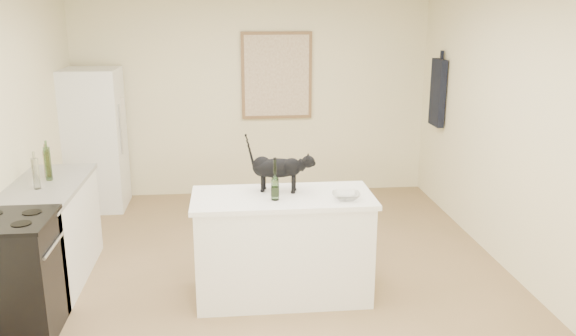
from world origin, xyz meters
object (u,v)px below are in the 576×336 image
(stove, at_px, (15,278))
(black_cat, at_px, (277,171))
(glass_bowl, at_px, (346,196))
(wine_bottle, at_px, (275,182))
(fridge, at_px, (94,140))

(stove, bearing_deg, black_cat, 14.46)
(glass_bowl, bearing_deg, stove, -174.53)
(wine_bottle, bearing_deg, fridge, 126.70)
(fridge, xyz_separation_m, wine_bottle, (1.98, -2.66, 0.20))
(stove, relative_size, fridge, 0.53)
(glass_bowl, bearing_deg, wine_bottle, 175.04)
(fridge, relative_size, wine_bottle, 5.57)
(fridge, height_order, glass_bowl, fridge)
(black_cat, relative_size, glass_bowl, 2.28)
(stove, distance_m, wine_bottle, 2.09)
(wine_bottle, bearing_deg, glass_bowl, -4.96)
(fridge, distance_m, black_cat, 3.17)
(fridge, relative_size, glass_bowl, 7.50)
(stove, height_order, black_cat, black_cat)
(glass_bowl, bearing_deg, fridge, 133.31)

